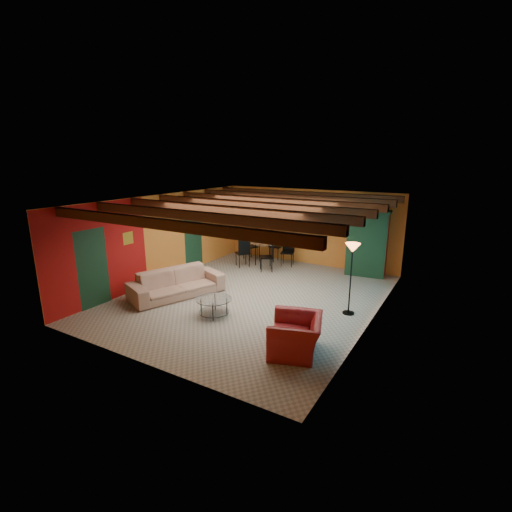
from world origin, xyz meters
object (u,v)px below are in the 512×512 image
Objects in this scene: potted_plant at (371,204)px; vase at (265,231)px; sofa at (177,283)px; floor_lamp at (351,279)px; dining_table at (265,249)px; coffee_table at (214,307)px; armoire at (368,244)px; armchair at (296,335)px.

vase is (-3.54, -0.60, -1.13)m from potted_plant.
sofa is 14.23× the size of vase.
potted_plant is at bearing 9.64° from vase.
sofa is 4.73m from floor_lamp.
sofa is 1.19× the size of dining_table.
coffee_table is (1.70, -0.56, -0.15)m from sofa.
floor_lamp is (3.99, -2.83, 0.34)m from dining_table.
floor_lamp reaches higher than coffee_table.
vase is (-3.54, -0.60, 0.17)m from armoire.
dining_table reaches higher than coffee_table.
potted_plant is at bearing 97.46° from floor_lamp.
floor_lamp is at bearing -52.69° from sofa.
dining_table is 4.91m from floor_lamp.
sofa is at bearing -124.15° from armchair.
dining_table is 1.20× the size of floor_lamp.
potted_plant reaches higher than coffee_table.
coffee_table is at bearing -75.99° from vase.
potted_plant is at bearing 162.56° from armchair.
armchair is at bearing -83.74° from sofa.
dining_table is 11.96× the size of vase.
sofa is 1.43× the size of floor_lamp.
floor_lamp is at bearing -35.39° from vase.
armoire is at bearing 9.64° from vase.
floor_lamp is 4.90m from vase.
coffee_table is 5.81m from armoire.
floor_lamp is at bearing 32.45° from coffee_table.
floor_lamp reaches higher than armchair.
sofa reaches higher than armchair.
vase is at bearing -163.71° from armchair.
armchair is at bearing -98.22° from floor_lamp.
potted_plant is at bearing 9.64° from dining_table.
sofa is 1.80m from coffee_table.
sofa is 2.25× the size of armchair.
coffee_table is at bearing -86.22° from sofa.
sofa is 6.25m from armoire.
sofa is 5.03× the size of potted_plant.
armchair is 2.50m from floor_lamp.
floor_lamp is (0.35, 2.42, 0.53)m from armchair.
armoire reaches higher than floor_lamp.
armchair is 5.90m from armoire.
armoire is 3.47m from floor_lamp.
coffee_table is 1.73× the size of potted_plant.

